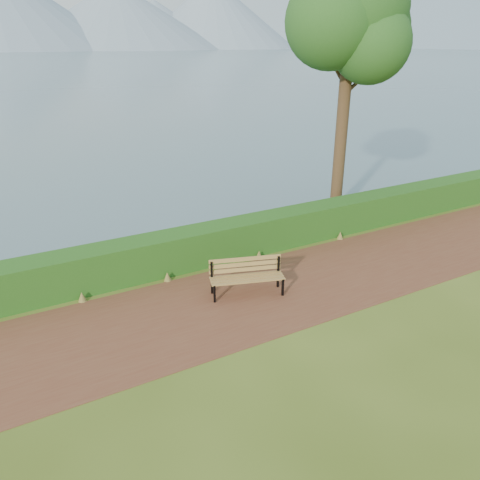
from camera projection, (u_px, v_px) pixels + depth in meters
ground at (245, 307)px, 10.66m from camera, size 140.00×140.00×0.00m
path at (239, 301)px, 10.90m from camera, size 40.00×3.40×0.01m
hedge at (198, 246)px, 12.56m from camera, size 32.00×0.85×1.00m
bench at (246, 274)px, 11.06m from camera, size 1.81×1.02×0.87m
tree at (351, 15)px, 14.01m from camera, size 4.39×3.63×8.49m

